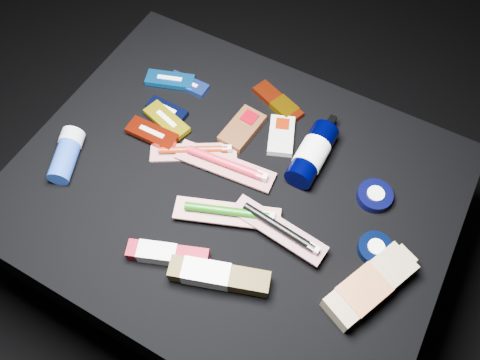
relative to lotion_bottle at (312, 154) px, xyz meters
The scene contains 21 objects.
ground 0.47m from the lotion_bottle, 132.08° to the right, with size 3.00×3.00×0.00m, color black.
cloth_table 0.30m from the lotion_bottle, 132.08° to the right, with size 0.98×0.78×0.40m, color black.
luna_bar_0 0.38m from the lotion_bottle, behind, with size 0.11×0.04×0.01m.
luna_bar_1 0.43m from the lotion_bottle, behind, with size 0.13×0.08×0.02m.
luna_bar_2 0.38m from the lotion_bottle, behind, with size 0.11×0.04×0.01m.
luna_bar_3 0.36m from the lotion_bottle, 168.56° to the right, with size 0.13×0.08×0.02m.
luna_bar_4 0.38m from the lotion_bottle, 161.29° to the right, with size 0.13×0.05×0.02m.
clif_bar_0 0.18m from the lotion_bottle, behind, with size 0.08×0.13×0.02m.
clif_bar_1 0.10m from the lotion_bottle, 161.07° to the left, with size 0.10×0.12×0.02m.
power_bar 0.18m from the lotion_bottle, 140.50° to the left, with size 0.15×0.09×0.02m.
lotion_bottle is the anchor object (origin of this frame).
cream_tin_upper 0.17m from the lotion_bottle, ahead, with size 0.08×0.08×0.02m.
cream_tin_lower 0.25m from the lotion_bottle, 33.05° to the right, with size 0.07×0.07×0.02m.
bodywash_bottle 0.32m from the lotion_bottle, 44.80° to the right, with size 0.14×0.22×0.04m.
deodorant_stick 0.57m from the lotion_bottle, 151.35° to the right, with size 0.10×0.14×0.05m.
toothbrush_pack_0 0.28m from the lotion_bottle, 156.05° to the right, with size 0.20×0.15×0.02m.
toothbrush_pack_1 0.20m from the lotion_bottle, 145.46° to the right, with size 0.24×0.08×0.03m.
toothbrush_pack_2 0.24m from the lotion_bottle, 113.85° to the right, with size 0.24×0.13×0.03m.
toothbrush_pack_3 0.20m from the lotion_bottle, 84.89° to the right, with size 0.22×0.07×0.02m.
toothpaste_carton_red 0.40m from the lotion_bottle, 114.91° to the right, with size 0.17×0.10×0.03m.
toothpaste_carton_green 0.36m from the lotion_bottle, 98.33° to the right, with size 0.21×0.11×0.04m.
Camera 1 is at (0.27, -0.45, 1.33)m, focal length 35.00 mm.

